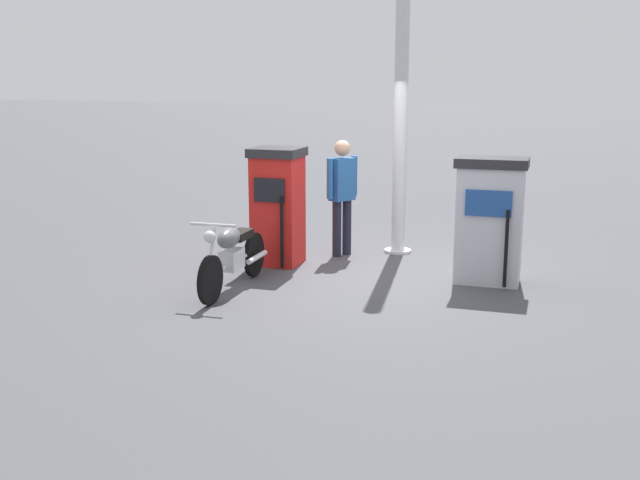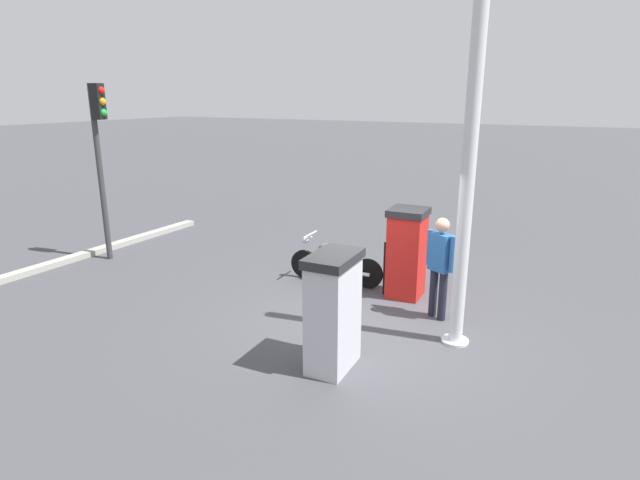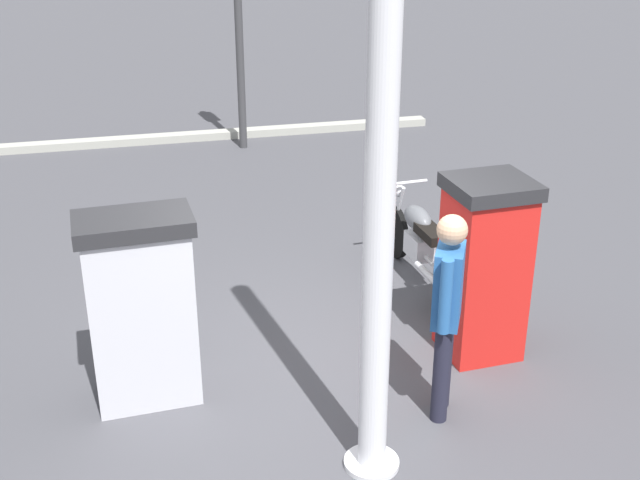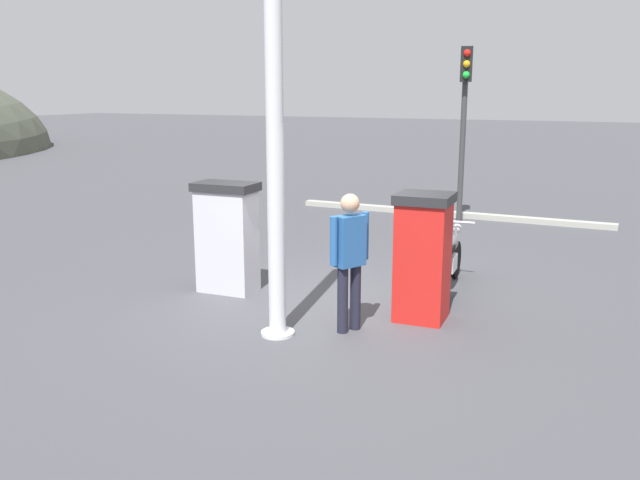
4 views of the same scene
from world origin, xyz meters
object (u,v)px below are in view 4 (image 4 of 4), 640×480
motorcycle_near_pump (448,259)px  canopy_support_pole (275,139)px  fuel_pump_near (423,256)px  fuel_pump_far (227,237)px  roadside_traffic_light (464,105)px  attendant_person (350,253)px

motorcycle_near_pump → canopy_support_pole: canopy_support_pole is taller
fuel_pump_near → fuel_pump_far: bearing=90.0°
fuel_pump_far → canopy_support_pole: (-1.27, -1.49, 1.51)m
roadside_traffic_light → canopy_support_pole: canopy_support_pole is taller
fuel_pump_near → canopy_support_pole: 2.40m
fuel_pump_near → roadside_traffic_light: 6.75m
attendant_person → canopy_support_pole: bearing=124.0°
fuel_pump_near → canopy_support_pole: bearing=132.4°
fuel_pump_near → attendant_person: attendant_person is taller
motorcycle_near_pump → attendant_person: bearing=163.7°
fuel_pump_near → motorcycle_near_pump: (1.44, 0.02, -0.37)m
fuel_pump_far → attendant_person: attendant_person is taller
roadside_traffic_light → canopy_support_pole: bearing=177.3°
motorcycle_near_pump → roadside_traffic_light: roadside_traffic_light is taller
fuel_pump_near → fuel_pump_far: size_ratio=1.02×
motorcycle_near_pump → fuel_pump_near: bearing=-179.2°
canopy_support_pole → motorcycle_near_pump: bearing=-26.8°
motorcycle_near_pump → attendant_person: attendant_person is taller
fuel_pump_near → roadside_traffic_light: size_ratio=0.43×
fuel_pump_far → roadside_traffic_light: bearing=-16.1°
fuel_pump_far → roadside_traffic_light: (6.44, -1.86, 1.75)m
roadside_traffic_light → canopy_support_pole: 7.72m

